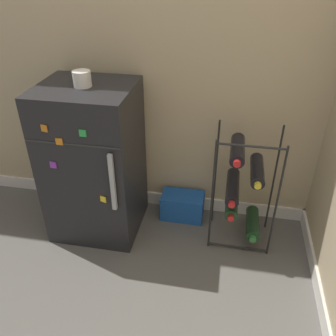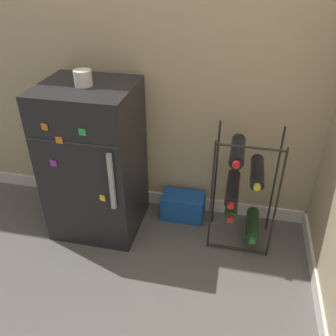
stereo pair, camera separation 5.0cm
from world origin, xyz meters
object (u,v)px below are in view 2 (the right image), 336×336
object	(u,v)px
mini_fridge	(95,161)
soda_box	(183,206)
wine_rack	(242,189)
fridge_top_cup	(83,78)

from	to	relation	value
mini_fridge	soda_box	xyz separation A→B (m)	(0.51, 0.17, -0.38)
soda_box	wine_rack	bearing A→B (deg)	-20.48
mini_fridge	wine_rack	size ratio (longest dim) A/B	1.28
soda_box	fridge_top_cup	xyz separation A→B (m)	(-0.51, -0.18, 0.89)
wine_rack	soda_box	distance (m)	0.48
fridge_top_cup	wine_rack	bearing A→B (deg)	2.79
fridge_top_cup	soda_box	bearing A→B (deg)	19.07
mini_fridge	soda_box	bearing A→B (deg)	18.41
mini_fridge	fridge_top_cup	world-z (taller)	fridge_top_cup
wine_rack	mini_fridge	bearing A→B (deg)	-177.69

